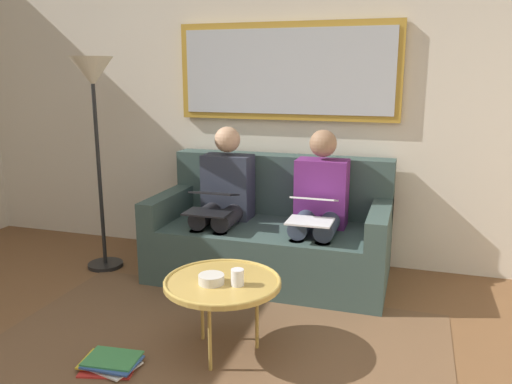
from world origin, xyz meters
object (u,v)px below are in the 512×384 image
Objects in this scene: person_left at (319,204)px; laptop_black at (211,202)px; couch at (272,235)px; magazine_stack at (111,363)px; bowl at (211,279)px; standing_lamp at (94,96)px; cup at (237,277)px; person_right at (224,197)px; coffee_table at (223,283)px; laptop_white at (313,209)px; framed_mirror at (286,72)px.

person_left is 0.78m from laptop_black.
magazine_stack is at bearing 73.34° from couch.
standing_lamp is (1.35, -1.00, 0.91)m from bowl.
cup is 0.05× the size of standing_lamp.
laptop_black reaches higher than bowl.
person_right is at bearing -65.86° from cup.
laptop_white is (-0.31, -0.91, 0.21)m from coffee_table.
standing_lamp is at bearing -36.62° from bowl.
person_right is at bearing 50.83° from framed_mirror.
person_left is (-0.37, 0.46, -0.94)m from framed_mirror.
framed_mirror is 1.99m from bowl.
couch is at bearing -89.33° from bowl.
bowl is at bearing -150.00° from magazine_stack.
coffee_table is 0.73m from magazine_stack.
bowl is 0.08× the size of standing_lamp.
person_left and person_right have the same top height.
person_left is 1.00× the size of person_right.
bowl is at bearing 90.51° from framed_mirror.
laptop_black is (0.74, 0.01, -0.01)m from laptop_white.
coffee_table is at bearing -129.73° from bowl.
person_left is at bearing 180.00° from person_right.
coffee_table is 0.57× the size of person_right.
bowl is 0.12× the size of person_left.
person_left is at bearing -90.00° from laptop_white.
laptop_white is at bearing 90.00° from person_left.
person_right reaches higher than coffee_table.
framed_mirror is 1.22m from laptop_black.
person_right is at bearing 10.35° from couch.
cup is 0.15m from bowl.
coffee_table is at bearing 92.08° from framed_mirror.
laptop_white is (0.00, 0.24, 0.03)m from person_left.
cup is 0.27× the size of magazine_stack.
couch is 1.72m from standing_lamp.
coffee_table is 4.61× the size of bowl.
couch is 0.58m from laptop_black.
framed_mirror reaches higher than standing_lamp.
person_left reaches higher than laptop_black.
standing_lamp reaches higher than cup.
laptop_black is 0.21× the size of standing_lamp.
framed_mirror reaches higher than couch.
laptop_black is (0.37, 0.31, 0.32)m from couch.
bowl is 0.12× the size of person_right.
person_right reaches higher than laptop_black.
laptop_white is 1.15× the size of magazine_stack.
framed_mirror is 2.50m from magazine_stack.
person_left is at bearing 169.65° from couch.
cup is at bearing -154.52° from magazine_stack.
coffee_table is 1.02m from laptop_black.
coffee_table reaches higher than magazine_stack.
couch is 5.14× the size of laptop_black.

